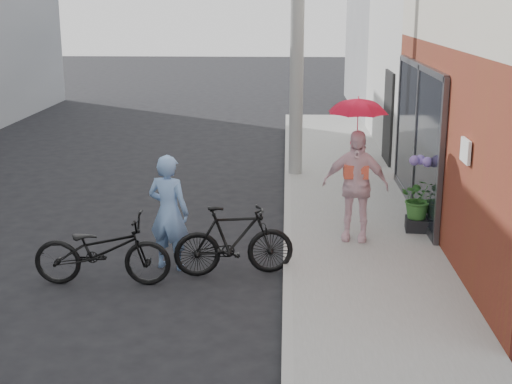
# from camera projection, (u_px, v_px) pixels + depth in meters

# --- Properties ---
(ground) EXTENTS (80.00, 80.00, 0.00)m
(ground) POSITION_uv_depth(u_px,v_px,m) (216.00, 287.00, 9.37)
(ground) COLOR black
(ground) RESTS_ON ground
(sidewalk) EXTENTS (2.20, 24.00, 0.12)m
(sidewalk) POSITION_uv_depth(u_px,v_px,m) (361.00, 237.00, 11.19)
(sidewalk) COLOR gray
(sidewalk) RESTS_ON ground
(curb) EXTENTS (0.12, 24.00, 0.12)m
(curb) POSITION_uv_depth(u_px,v_px,m) (288.00, 236.00, 11.24)
(curb) COLOR #9E9E99
(curb) RESTS_ON ground
(east_building_far) EXTENTS (8.00, 8.00, 7.00)m
(east_building_far) POSITION_uv_depth(u_px,v_px,m) (478.00, 5.00, 23.60)
(east_building_far) COLOR gray
(east_building_far) RESTS_ON ground
(utility_pole) EXTENTS (0.28, 0.28, 7.00)m
(utility_pole) POSITION_uv_depth(u_px,v_px,m) (298.00, 8.00, 14.20)
(utility_pole) COLOR #9E9E99
(utility_pole) RESTS_ON ground
(officer) EXTENTS (0.68, 0.55, 1.63)m
(officer) POSITION_uv_depth(u_px,v_px,m) (169.00, 212.00, 9.85)
(officer) COLOR #769CD2
(officer) RESTS_ON ground
(bike_left) EXTENTS (1.82, 0.67, 0.95)m
(bike_left) POSITION_uv_depth(u_px,v_px,m) (102.00, 250.00, 9.36)
(bike_left) COLOR black
(bike_left) RESTS_ON ground
(bike_right) EXTENTS (1.70, 0.75, 0.98)m
(bike_right) POSITION_uv_depth(u_px,v_px,m) (234.00, 241.00, 9.68)
(bike_right) COLOR black
(bike_right) RESTS_ON ground
(kimono_woman) EXTENTS (1.05, 0.60, 1.69)m
(kimono_woman) POSITION_uv_depth(u_px,v_px,m) (355.00, 185.00, 10.69)
(kimono_woman) COLOR white
(kimono_woman) RESTS_ON sidewalk
(parasol) EXTENTS (0.85, 0.85, 0.75)m
(parasol) POSITION_uv_depth(u_px,v_px,m) (358.00, 105.00, 10.37)
(parasol) COLOR #EE1C44
(parasol) RESTS_ON kimono_woman
(planter) EXTENTS (0.42, 0.42, 0.20)m
(planter) POSITION_uv_depth(u_px,v_px,m) (418.00, 224.00, 11.28)
(planter) COLOR black
(planter) RESTS_ON sidewalk
(potted_plant) EXTENTS (0.59, 0.51, 0.66)m
(potted_plant) POSITION_uv_depth(u_px,v_px,m) (419.00, 198.00, 11.17)
(potted_plant) COLOR #36712D
(potted_plant) RESTS_ON planter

